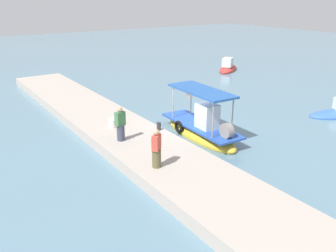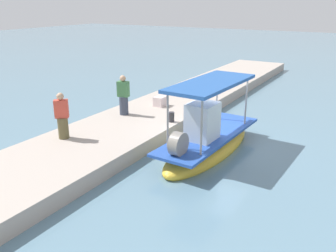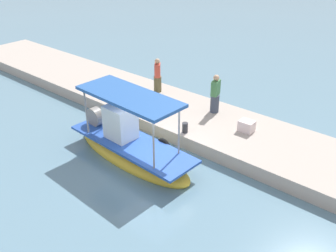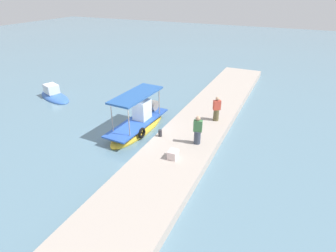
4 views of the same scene
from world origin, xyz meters
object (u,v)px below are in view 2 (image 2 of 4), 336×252
Objects in this scene: main_fishing_boat at (208,140)px; fisherman_by_crate at (62,118)px; fisherman_near_bollard at (124,97)px; cargo_crate at (160,101)px; mooring_bollard at (172,117)px.

fisherman_by_crate is at bearing -60.00° from main_fishing_boat.
fisherman_near_bollard is 2.23m from cargo_crate.
fisherman_by_crate is 5.72m from cargo_crate.
fisherman_by_crate is at bearing -33.95° from mooring_bollard.
fisherman_by_crate is 2.86× the size of cargo_crate.
fisherman_by_crate is 4.06× the size of mooring_bollard.
fisherman_near_bollard is at bearing -17.98° from cargo_crate.
cargo_crate is at bearing -137.36° from mooring_bollard.
cargo_crate is at bearing 162.02° from fisherman_near_bollard.
main_fishing_boat is 3.30× the size of fisherman_near_bollard.
mooring_bollard is 2.57m from cargo_crate.
main_fishing_boat is 5.50m from fisherman_by_crate.
cargo_crate reaches higher than mooring_bollard.
main_fishing_boat reaches higher than fisherman_near_bollard.
fisherman_by_crate is (2.71, -4.70, 0.87)m from main_fishing_boat.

